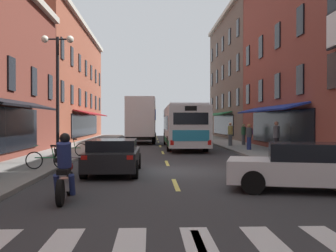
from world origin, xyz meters
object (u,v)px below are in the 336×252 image
bicycle_near (71,149)px  pedestrian_near (249,136)px  street_lamp_twin (58,92)px  pedestrian_mid (230,134)px  pedestrian_far (276,137)px  sedan_far (307,167)px  motorcycle_rider (65,172)px  bicycle_mid (48,159)px  transit_bus (183,126)px  pedestrian_rear (244,134)px  sedan_near (113,156)px  sedan_mid (142,133)px  box_truck (142,120)px

bicycle_near → pedestrian_near: bearing=23.8°
street_lamp_twin → pedestrian_mid: bearing=50.4°
pedestrian_mid → street_lamp_twin: 15.82m
pedestrian_far → sedan_far: bearing=34.9°
motorcycle_rider → street_lamp_twin: street_lamp_twin is taller
bicycle_mid → pedestrian_mid: (9.79, 14.60, 0.52)m
transit_bus → pedestrian_rear: (4.77, 1.41, -0.65)m
transit_bus → bicycle_mid: bearing=-113.6°
sedan_near → sedan_far: 7.06m
sedan_near → sedan_mid: size_ratio=0.94×
sedan_far → street_lamp_twin: size_ratio=0.82×
bicycle_mid → pedestrian_far: (11.05, 7.50, 0.56)m
box_truck → pedestrian_rear: bearing=-30.9°
sedan_mid → bicycle_near: sedan_mid is taller
bicycle_mid → pedestrian_near: bearing=45.4°
pedestrian_far → sedan_near: bearing=0.8°
pedestrian_mid → pedestrian_rear: size_ratio=1.07×
motorcycle_rider → bicycle_near: bearing=100.0°
sedan_mid → motorcycle_rider: bearing=-91.9°
sedan_far → bicycle_near: 13.23m
bicycle_mid → pedestrian_mid: pedestrian_mid is taller
transit_bus → pedestrian_near: size_ratio=7.41×
sedan_far → bicycle_mid: size_ratio=2.66×
transit_bus → sedan_near: size_ratio=2.81×
pedestrian_near → sedan_near: bearing=92.2°
bicycle_near → pedestrian_near: (10.38, 4.58, 0.50)m
transit_bus → pedestrian_far: transit_bus is taller
transit_bus → box_truck: (-3.17, 6.17, 0.42)m
pedestrian_rear → street_lamp_twin: (-11.24, -13.21, 2.25)m
bicycle_mid → pedestrian_near: pedestrian_near is taller
sedan_mid → street_lamp_twin: street_lamp_twin is taller
motorcycle_rider → bicycle_near: motorcycle_rider is taller
sedan_near → pedestrian_far: bearing=42.5°
sedan_near → pedestrian_far: 11.63m
box_truck → bicycle_near: bearing=-102.7°
street_lamp_twin → motorcycle_rider: bearing=-76.3°
sedan_near → pedestrian_near: bearing=54.2°
transit_bus → pedestrian_mid: 3.58m
bicycle_mid → street_lamp_twin: 3.71m
motorcycle_rider → pedestrian_mid: (8.03, 20.16, 0.31)m
box_truck → bicycle_mid: box_truck is taller
transit_bus → bicycle_mid: 15.68m
pedestrian_rear → bicycle_near: bearing=84.1°
sedan_near → street_lamp_twin: (-2.68, 2.89, 2.55)m
bicycle_near → pedestrian_rear: (11.26, 10.03, 0.46)m
bicycle_mid → pedestrian_far: pedestrian_far is taller
transit_bus → pedestrian_near: (3.89, -4.04, -0.61)m
transit_bus → sedan_far: transit_bus is taller
bicycle_near → transit_bus: bearing=53.0°
sedan_near → sedan_mid: 29.87m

